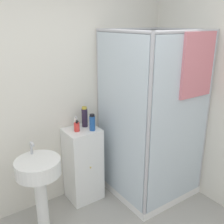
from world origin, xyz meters
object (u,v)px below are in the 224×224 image
at_px(soap_dispenser, 77,127).
at_px(shampoo_bottle_blue, 92,123).
at_px(sink, 39,177).
at_px(shampoo_bottle_tall_black, 85,117).
at_px(lotion_bottle_white, 76,123).

xyz_separation_m(soap_dispenser, shampoo_bottle_blue, (0.15, -0.08, 0.04)).
bearing_deg(soap_dispenser, shampoo_bottle_blue, -27.10).
bearing_deg(shampoo_bottle_blue, soap_dispenser, 152.90).
xyz_separation_m(sink, shampoo_bottle_tall_black, (0.69, 0.32, 0.37)).
relative_size(sink, lotion_bottle_white, 6.60).
bearing_deg(shampoo_bottle_tall_black, sink, -155.33).
height_order(sink, shampoo_bottle_blue, shampoo_bottle_blue).
xyz_separation_m(shampoo_bottle_blue, lotion_bottle_white, (-0.12, 0.17, -0.03)).
height_order(soap_dispenser, lotion_bottle_white, lotion_bottle_white).
bearing_deg(sink, soap_dispenser, 24.09).
bearing_deg(shampoo_bottle_tall_black, shampoo_bottle_blue, -85.12).
distance_m(sink, shampoo_bottle_tall_black, 0.85).
bearing_deg(lotion_bottle_white, sink, -150.26).
relative_size(soap_dispenser, shampoo_bottle_blue, 0.68).
height_order(sink, lotion_bottle_white, lotion_bottle_white).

